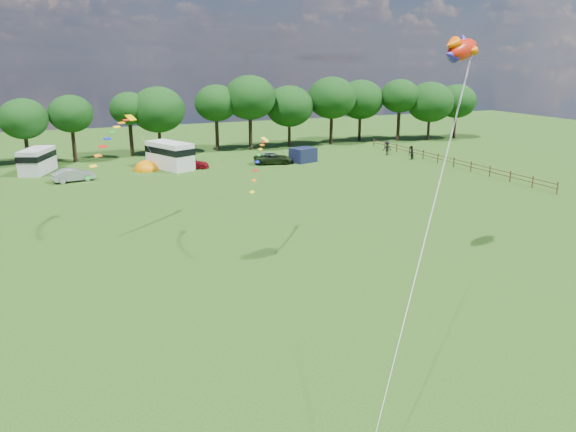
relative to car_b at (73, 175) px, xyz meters
name	(u,v)px	position (x,y,z in m)	size (l,w,h in m)	color
ground_plane	(358,346)	(9.89, -42.09, -0.70)	(180.00, 180.00, 0.00)	black
tree_line	(186,106)	(15.19, 12.90, 5.65)	(102.98, 10.98, 10.27)	black
fence	(446,159)	(41.89, -7.59, 0.00)	(0.12, 33.12, 1.20)	#472D19
car_b	(73,175)	(0.00, 0.00, 0.00)	(1.48, 3.96, 1.40)	gray
car_c	(190,163)	(12.93, 2.19, -0.08)	(1.74, 4.14, 1.24)	#A10F1C
car_d	(273,159)	(22.98, 1.25, -0.03)	(2.20, 4.87, 1.33)	black
campervan_b	(37,160)	(-3.43, 6.51, 0.77)	(4.23, 6.05, 2.73)	silver
campervan_c	(170,154)	(10.81, 3.27, 0.96)	(4.94, 6.83, 3.08)	white
tent_orange	(146,170)	(8.00, 3.27, -0.68)	(2.85, 3.12, 2.23)	orange
tent_greyblue	(270,162)	(23.11, 2.85, -0.68)	(3.08, 3.38, 2.29)	#4C5E68
awning_navy	(303,155)	(26.87, 1.05, 0.18)	(2.82, 2.29, 1.76)	#151B38
fish_kite	(460,50)	(19.74, -35.47, 12.23)	(3.39, 2.13, 1.79)	red
streamer_kite_b	(114,136)	(2.38, -19.67, 6.37)	(4.40, 4.76, 3.84)	#F9C200
streamer_kite_c	(260,155)	(10.73, -27.42, 5.63)	(3.08, 4.88, 2.77)	#FFFA22
walker_a	(411,153)	(40.27, -2.71, 0.18)	(0.86, 0.53, 1.77)	black
walker_b	(387,148)	(39.31, 1.35, 0.22)	(1.19, 0.55, 1.84)	black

